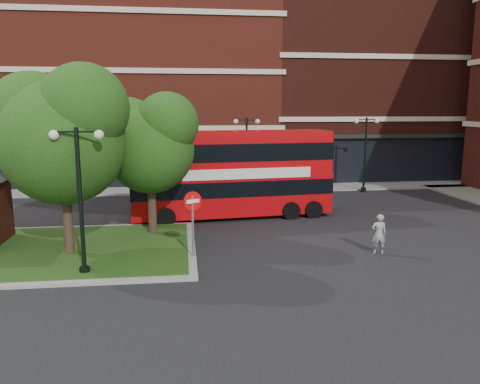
{
  "coord_description": "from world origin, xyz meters",
  "views": [
    {
      "loc": [
        -2.13,
        -15.44,
        5.6
      ],
      "look_at": [
        0.33,
        4.43,
        2.0
      ],
      "focal_mm": 35.0,
      "sensor_mm": 36.0,
      "label": 1
    }
  ],
  "objects": [
    {
      "name": "ground",
      "position": [
        0.0,
        0.0,
        0.0
      ],
      "size": [
        120.0,
        120.0,
        0.0
      ],
      "primitive_type": "plane",
      "color": "black",
      "rests_on": "ground"
    },
    {
      "name": "pavement_far",
      "position": [
        0.0,
        16.5,
        0.06
      ],
      "size": [
        44.0,
        3.0,
        0.12
      ],
      "primitive_type": "cube",
      "color": "slate",
      "rests_on": "ground"
    },
    {
      "name": "terrace_far_left",
      "position": [
        -8.0,
        24.0,
        7.0
      ],
      "size": [
        26.0,
        12.0,
        14.0
      ],
      "primitive_type": "cube",
      "color": "maroon",
      "rests_on": "ground"
    },
    {
      "name": "terrace_far_right",
      "position": [
        14.0,
        24.0,
        8.0
      ],
      "size": [
        18.0,
        12.0,
        16.0
      ],
      "primitive_type": "cube",
      "color": "#471911",
      "rests_on": "ground"
    },
    {
      "name": "traffic_island",
      "position": [
        -8.0,
        3.0,
        0.07
      ],
      "size": [
        12.6,
        7.6,
        0.15
      ],
      "color": "gray",
      "rests_on": "ground"
    },
    {
      "name": "tree_island_west",
      "position": [
        -6.6,
        2.58,
        4.79
      ],
      "size": [
        5.4,
        4.71,
        7.21
      ],
      "color": "#2D2116",
      "rests_on": "ground"
    },
    {
      "name": "tree_island_east",
      "position": [
        -3.58,
        5.06,
        4.24
      ],
      "size": [
        4.46,
        3.9,
        6.29
      ],
      "color": "#2D2116",
      "rests_on": "ground"
    },
    {
      "name": "lamp_island",
      "position": [
        -5.5,
        0.2,
        2.83
      ],
      "size": [
        1.72,
        0.36,
        5.0
      ],
      "color": "black",
      "rests_on": "ground"
    },
    {
      "name": "lamp_far_left",
      "position": [
        2.0,
        14.5,
        2.83
      ],
      "size": [
        1.72,
        0.36,
        5.0
      ],
      "color": "black",
      "rests_on": "ground"
    },
    {
      "name": "lamp_far_right",
      "position": [
        10.0,
        14.5,
        2.83
      ],
      "size": [
        1.72,
        0.36,
        5.0
      ],
      "color": "black",
      "rests_on": "ground"
    },
    {
      "name": "bus",
      "position": [
        0.36,
        8.26,
        2.56
      ],
      "size": [
        10.41,
        3.38,
        3.9
      ],
      "rotation": [
        0.0,
        0.0,
        0.11
      ],
      "color": "#B0070A",
      "rests_on": "ground"
    },
    {
      "name": "woman",
      "position": [
        5.37,
        1.3,
        0.79
      ],
      "size": [
        0.64,
        0.48,
        1.58
      ],
      "primitive_type": "imported",
      "rotation": [
        0.0,
        0.0,
        2.95
      ],
      "color": "gray",
      "rests_on": "ground"
    },
    {
      "name": "car_silver",
      "position": [
        -2.33,
        15.43,
        0.66
      ],
      "size": [
        3.88,
        1.59,
        1.32
      ],
      "primitive_type": "imported",
      "rotation": [
        0.0,
        0.0,
        1.58
      ],
      "color": "#B2B4BA",
      "rests_on": "ground"
    },
    {
      "name": "car_white",
      "position": [
        3.0,
        14.5,
        0.63
      ],
      "size": [
        3.88,
        1.43,
        1.27
      ],
      "primitive_type": "imported",
      "rotation": [
        0.0,
        0.0,
        1.55
      ],
      "color": "silver",
      "rests_on": "ground"
    },
    {
      "name": "no_entry_sign",
      "position": [
        -1.8,
        1.5,
        1.84
      ],
      "size": [
        0.68,
        0.33,
        2.59
      ],
      "rotation": [
        0.0,
        0.0,
        0.41
      ],
      "color": "slate",
      "rests_on": "ground"
    }
  ]
}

